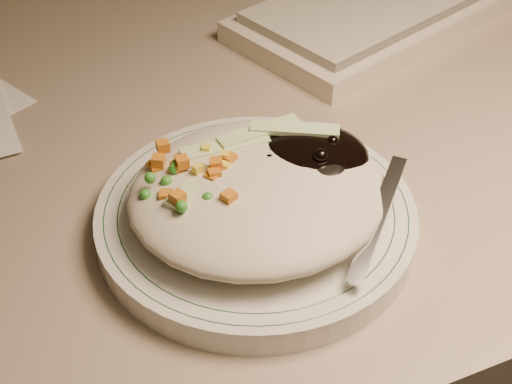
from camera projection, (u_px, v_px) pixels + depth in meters
name	position (u px, v px, depth m)	size (l,w,h in m)	color
desk	(256.00, 243.00, 0.82)	(1.40, 0.70, 0.74)	gray
plate	(256.00, 218.00, 0.54)	(0.24, 0.24, 0.02)	silver
plate_rim	(256.00, 208.00, 0.54)	(0.23, 0.23, 0.00)	#144723
meal	(262.00, 185.00, 0.52)	(0.21, 0.19, 0.05)	beige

